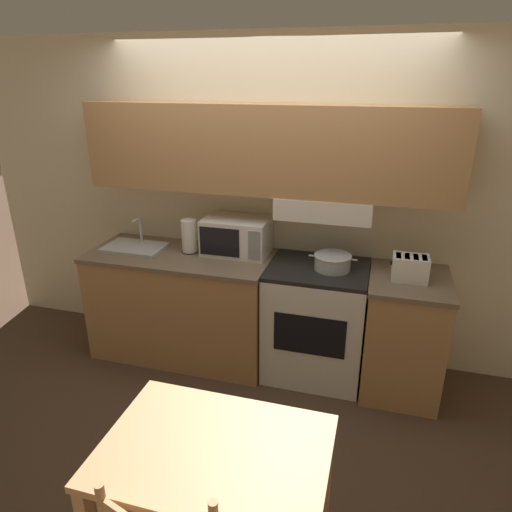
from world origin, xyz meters
The scene contains 11 objects.
ground_plane centered at (0.00, 0.00, 0.00)m, with size 16.00×16.00×0.00m, color #4C3828.
wall_back centered at (0.01, -0.06, 1.48)m, with size 5.18×0.38×2.55m.
lower_counter_main centered at (-0.66, -0.33, 0.46)m, with size 1.48×0.68×0.91m.
lower_counter_right_stub centered at (1.12, -0.33, 0.46)m, with size 0.56×0.68×0.91m.
stove_range centered at (0.46, -0.31, 0.46)m, with size 0.74×0.63×0.91m.
cooking_pot centered at (0.56, -0.32, 0.97)m, with size 0.35×0.28×0.11m.
microwave centered at (-0.22, -0.19, 1.05)m, with size 0.52×0.35×0.29m.
toaster centered at (1.10, -0.35, 1.00)m, with size 0.26×0.18×0.17m.
sink_basin centered at (-1.06, -0.33, 0.93)m, with size 0.49×0.32×0.24m.
paper_towel_roll centered at (-0.59, -0.27, 1.04)m, with size 0.14×0.14×0.27m.
dining_table centered at (0.28, -2.05, 0.65)m, with size 0.97×0.68×0.77m.
Camera 1 is at (0.86, -3.45, 2.24)m, focal length 32.00 mm.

